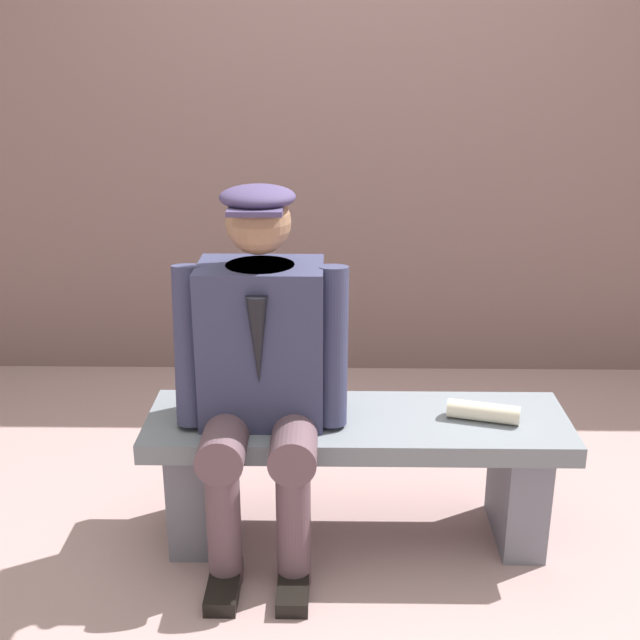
{
  "coord_description": "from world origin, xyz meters",
  "views": [
    {
      "loc": [
        0.09,
        2.45,
        1.69
      ],
      "look_at": [
        0.13,
        0.0,
        0.81
      ],
      "focal_mm": 45.1,
      "sensor_mm": 36.0,
      "label": 1
    }
  ],
  "objects": [
    {
      "name": "rolled_magazine",
      "position": [
        -0.42,
        0.02,
        0.49
      ],
      "size": [
        0.25,
        0.12,
        0.06
      ],
      "primitive_type": "cylinder",
      "rotation": [
        0.0,
        1.57,
        -0.26
      ],
      "color": "beige",
      "rests_on": "bench"
    },
    {
      "name": "stadium_wall",
      "position": [
        0.0,
        -1.62,
        0.97
      ],
      "size": [
        12.0,
        0.24,
        1.94
      ],
      "primitive_type": "cube",
      "color": "#6D5451",
      "rests_on": "ground"
    },
    {
      "name": "bench",
      "position": [
        0.0,
        0.0,
        0.31
      ],
      "size": [
        1.43,
        0.42,
        0.46
      ],
      "color": "slate",
      "rests_on": "ground"
    },
    {
      "name": "ground_plane",
      "position": [
        0.0,
        0.0,
        0.0
      ],
      "size": [
        30.0,
        30.0,
        0.0
      ],
      "primitive_type": "plane",
      "color": "gray"
    },
    {
      "name": "seated_man",
      "position": [
        0.32,
        0.06,
        0.68
      ],
      "size": [
        0.57,
        0.59,
        1.25
      ],
      "color": "#303250",
      "rests_on": "ground"
    }
  ]
}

